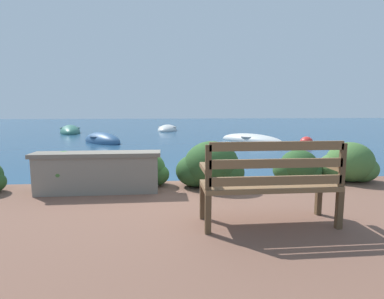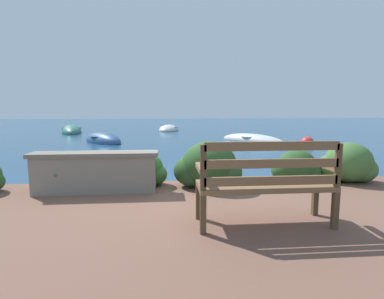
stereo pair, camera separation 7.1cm
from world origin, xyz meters
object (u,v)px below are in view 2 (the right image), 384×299
(mooring_buoy, at_px, (307,143))
(rowboat_mid, at_px, (103,141))
(rowboat_outer, at_px, (169,130))
(rowboat_nearest, at_px, (252,140))
(rowboat_far, at_px, (72,132))
(park_bench, at_px, (266,181))

(mooring_buoy, bearing_deg, rowboat_mid, 167.92)
(rowboat_mid, bearing_deg, rowboat_outer, -61.69)
(rowboat_nearest, height_order, rowboat_far, rowboat_far)
(rowboat_far, relative_size, rowboat_outer, 1.27)
(rowboat_nearest, distance_m, rowboat_mid, 6.60)
(rowboat_far, bearing_deg, park_bench, 6.39)
(rowboat_nearest, height_order, rowboat_mid, rowboat_mid)
(rowboat_mid, height_order, rowboat_far, rowboat_far)
(rowboat_far, relative_size, mooring_buoy, 5.94)
(park_bench, bearing_deg, rowboat_outer, 96.26)
(mooring_buoy, bearing_deg, rowboat_outer, 122.43)
(rowboat_outer, bearing_deg, park_bench, -165.96)
(rowboat_mid, distance_m, rowboat_outer, 7.43)
(rowboat_nearest, bearing_deg, rowboat_mid, -128.07)
(rowboat_mid, relative_size, rowboat_far, 0.76)
(rowboat_outer, bearing_deg, mooring_buoy, -136.45)
(park_bench, xyz_separation_m, rowboat_outer, (-0.87, 17.12, -0.64))
(rowboat_nearest, bearing_deg, park_bench, -51.99)
(rowboat_far, xyz_separation_m, mooring_buoy, (11.42, -7.35, 0.02))
(rowboat_mid, height_order, mooring_buoy, rowboat_mid)
(park_bench, height_order, rowboat_mid, park_bench)
(rowboat_far, distance_m, mooring_buoy, 13.58)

